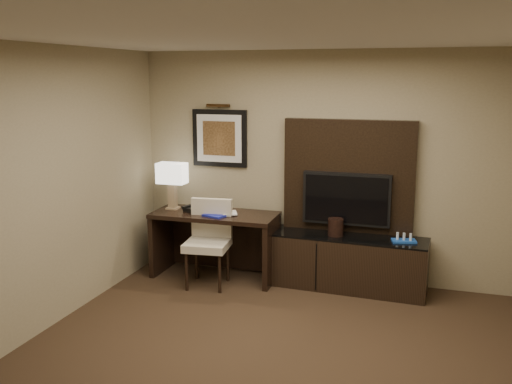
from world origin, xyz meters
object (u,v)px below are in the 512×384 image
at_px(table_lamp, 172,188).
at_px(minibar_tray, 404,238).
at_px(credenza, 346,262).
at_px(tv, 346,199).
at_px(desk_phone, 195,207).
at_px(desk, 215,245).
at_px(desk_chair, 207,244).
at_px(ice_bucket, 336,227).

bearing_deg(table_lamp, minibar_tray, 0.30).
height_order(credenza, minibar_tray, minibar_tray).
bearing_deg(tv, desk_phone, -172.09).
distance_m(tv, desk_phone, 1.81).
height_order(desk, desk_chair, desk_chair).
height_order(tv, minibar_tray, tv).
height_order(desk, desk_phone, desk_phone).
distance_m(desk, tv, 1.67).
bearing_deg(credenza, desk_phone, -174.38).
distance_m(ice_bucket, minibar_tray, 0.76).
distance_m(desk_chair, minibar_tray, 2.21).
distance_m(credenza, ice_bucket, 0.43).
height_order(desk, credenza, desk).
xyz_separation_m(desk, desk_chair, (0.03, -0.31, 0.11)).
distance_m(desk, table_lamp, 0.88).
bearing_deg(tv, table_lamp, -174.78).
xyz_separation_m(desk_chair, minibar_tray, (2.17, 0.38, 0.16)).
relative_size(ice_bucket, minibar_tray, 0.76).
relative_size(table_lamp, minibar_tray, 2.04).
bearing_deg(tv, desk_chair, -159.73).
distance_m(desk, desk_chair, 0.33).
height_order(tv, table_lamp, table_lamp).
relative_size(tv, ice_bucket, 5.06).
relative_size(desk, credenza, 0.83).
distance_m(desk_phone, minibar_tray, 2.46).
bearing_deg(desk_chair, desk, 88.43).
xyz_separation_m(credenza, desk_chair, (-1.54, -0.41, 0.19)).
xyz_separation_m(tv, desk_chair, (-1.50, -0.55, -0.52)).
xyz_separation_m(credenza, minibar_tray, (0.63, -0.04, 0.36)).
height_order(desk_phone, minibar_tray, desk_phone).
relative_size(table_lamp, desk_phone, 2.45).
xyz_separation_m(credenza, desk_phone, (-1.82, -0.11, 0.54)).
bearing_deg(desk, desk_phone, -179.13).
bearing_deg(tv, desk, -171.08).
height_order(table_lamp, ice_bucket, table_lamp).
xyz_separation_m(desk_chair, desk_phone, (-0.28, 0.31, 0.35)).
bearing_deg(minibar_tray, table_lamp, -179.70).
height_order(desk_chair, minibar_tray, desk_chair).
relative_size(credenza, minibar_tray, 6.95).
relative_size(credenza, tv, 1.80).
xyz_separation_m(desk, ice_bucket, (1.44, 0.08, 0.32)).
bearing_deg(desk, table_lamp, 174.40).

